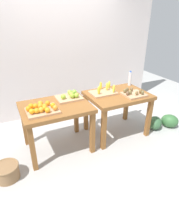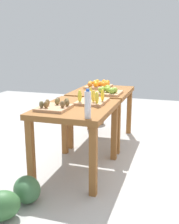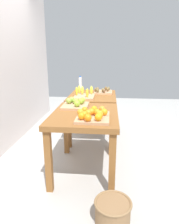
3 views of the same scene
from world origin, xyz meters
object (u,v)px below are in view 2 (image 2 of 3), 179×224
at_px(display_table_left, 102,98).
at_px(wicker_basket, 95,117).
at_px(apple_bin, 108,91).
at_px(orange_bin, 99,85).
at_px(water_bottle, 88,105).
at_px(kiwi_bin, 55,106).
at_px(display_table_right, 76,116).
at_px(watermelon_pile, 14,198).
at_px(banana_crate, 92,100).

xyz_separation_m(display_table_left, wicker_basket, (-0.84, -0.35, -0.55)).
bearing_deg(display_table_left, apple_bin, 28.72).
bearing_deg(wicker_basket, orange_bin, 21.07).
bearing_deg(water_bottle, kiwi_bin, -118.61).
height_order(display_table_right, watermelon_pile, display_table_right).
bearing_deg(banana_crate, wicker_basket, -164.83).
bearing_deg(banana_crate, orange_bin, -168.16).
distance_m(water_bottle, wicker_basket, 2.61).
relative_size(display_table_left, water_bottle, 3.72).
distance_m(display_table_left, banana_crate, 0.93).
xyz_separation_m(water_bottle, wicker_basket, (-2.40, -0.63, -0.80)).
bearing_deg(apple_bin, wicker_basket, -155.69).
relative_size(display_table_right, kiwi_bin, 2.89).
bearing_deg(display_table_left, display_table_right, 0.00).
relative_size(display_table_left, banana_crate, 2.36).
relative_size(display_table_right, banana_crate, 2.36).
height_order(apple_bin, banana_crate, banana_crate).
bearing_deg(display_table_left, water_bottle, 10.14).
bearing_deg(water_bottle, apple_bin, -174.69).
xyz_separation_m(display_table_left, apple_bin, (0.29, 0.16, 0.16)).
relative_size(apple_bin, wicker_basket, 1.17).
bearing_deg(display_table_left, watermelon_pile, -7.28).
bearing_deg(watermelon_pile, water_bottle, 131.76).
height_order(banana_crate, watermelon_pile, banana_crate).
relative_size(apple_bin, watermelon_pile, 0.56).
distance_m(display_table_right, wicker_basket, 2.06).
xyz_separation_m(banana_crate, kiwi_bin, (0.41, -0.30, -0.01)).
relative_size(water_bottle, wicker_basket, 0.82).
bearing_deg(display_table_right, display_table_left, 180.00).
bearing_deg(banana_crate, watermelon_pile, -18.66).
relative_size(water_bottle, watermelon_pile, 0.39).
bearing_deg(watermelon_pile, display_table_right, 164.22).
bearing_deg(watermelon_pile, orange_bin, 176.30).
bearing_deg(display_table_right, water_bottle, 32.27).
bearing_deg(water_bottle, wicker_basket, -165.31).
relative_size(display_table_left, wicker_basket, 3.05).
height_order(display_table_left, display_table_right, same).
height_order(display_table_left, watermelon_pile, display_table_left).
relative_size(apple_bin, water_bottle, 1.43).
bearing_deg(banana_crate, display_table_left, -172.27).
relative_size(banana_crate, kiwi_bin, 1.22).
distance_m(apple_bin, kiwi_bin, 1.07).
bearing_deg(display_table_left, banana_crate, 7.73).
bearing_deg(display_table_right, wicker_basket, -169.86).
distance_m(apple_bin, water_bottle, 1.28).
height_order(orange_bin, water_bottle, water_bottle).
bearing_deg(wicker_basket, watermelon_pile, 1.76).
height_order(apple_bin, kiwi_bin, apple_bin).
xyz_separation_m(display_table_left, orange_bin, (-0.23, -0.11, 0.16)).
xyz_separation_m(orange_bin, watermelon_pile, (2.27, -0.15, -0.70)).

